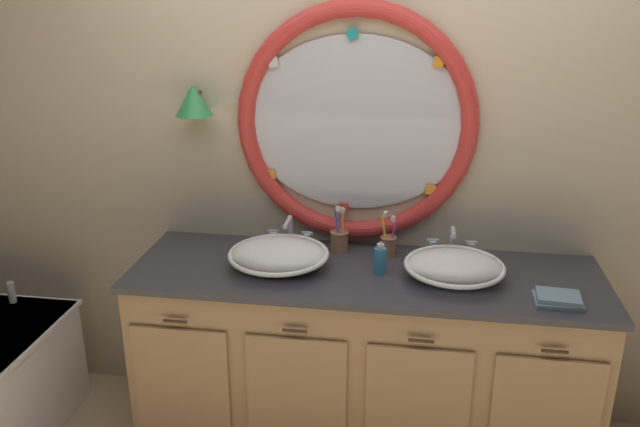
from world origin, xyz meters
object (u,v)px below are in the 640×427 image
at_px(toothbrush_holder_left, 339,239).
at_px(sink_basin_left, 279,255).
at_px(toothbrush_holder_right, 388,245).
at_px(folded_hand_towel, 558,299).
at_px(sink_basin_right, 454,266).
at_px(soap_dispenser, 380,259).

bearing_deg(toothbrush_holder_left, sink_basin_left, -137.20).
height_order(sink_basin_left, toothbrush_holder_left, toothbrush_holder_left).
xyz_separation_m(toothbrush_holder_right, folded_hand_towel, (0.68, -0.36, -0.04)).
relative_size(sink_basin_right, toothbrush_holder_left, 1.88).
height_order(sink_basin_right, soap_dispenser, soap_dispenser).
height_order(toothbrush_holder_left, toothbrush_holder_right, toothbrush_holder_left).
bearing_deg(toothbrush_holder_right, toothbrush_holder_left, 174.95).
bearing_deg(sink_basin_left, soap_dispenser, 1.77).
bearing_deg(sink_basin_right, soap_dispenser, 177.50).
relative_size(sink_basin_left, toothbrush_holder_left, 1.97).
bearing_deg(toothbrush_holder_right, soap_dispenser, -97.86).
bearing_deg(soap_dispenser, sink_basin_left, -178.23).
height_order(sink_basin_left, soap_dispenser, soap_dispenser).
relative_size(toothbrush_holder_right, folded_hand_towel, 1.19).
bearing_deg(folded_hand_towel, toothbrush_holder_left, 157.25).
height_order(sink_basin_right, toothbrush_holder_left, toothbrush_holder_left).
relative_size(toothbrush_holder_left, folded_hand_towel, 1.25).
relative_size(soap_dispenser, folded_hand_towel, 0.81).
bearing_deg(sink_basin_right, toothbrush_holder_left, 156.61).
relative_size(sink_basin_left, folded_hand_towel, 2.47).
height_order(sink_basin_right, toothbrush_holder_right, toothbrush_holder_right).
xyz_separation_m(sink_basin_left, folded_hand_towel, (1.15, -0.16, -0.04)).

